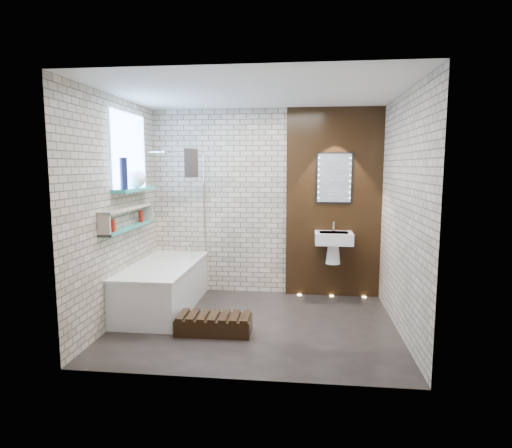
# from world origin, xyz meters

# --- Properties ---
(ground) EXTENTS (3.20, 3.20, 0.00)m
(ground) POSITION_xyz_m (0.00, 0.00, 0.00)
(ground) COLOR black
(ground) RESTS_ON ground
(room_shell) EXTENTS (3.24, 3.20, 2.60)m
(room_shell) POSITION_xyz_m (0.00, 0.00, 1.30)
(room_shell) COLOR #9E927E
(room_shell) RESTS_ON ground
(walnut_panel) EXTENTS (1.30, 0.06, 2.60)m
(walnut_panel) POSITION_xyz_m (0.95, 1.27, 1.30)
(walnut_panel) COLOR black
(walnut_panel) RESTS_ON ground
(clerestory_window) EXTENTS (0.18, 1.00, 0.94)m
(clerestory_window) POSITION_xyz_m (-1.57, 0.35, 1.90)
(clerestory_window) COLOR #7FADE0
(clerestory_window) RESTS_ON room_shell
(display_niche) EXTENTS (0.14, 1.30, 0.26)m
(display_niche) POSITION_xyz_m (-1.53, 0.15, 1.20)
(display_niche) COLOR teal
(display_niche) RESTS_ON room_shell
(bathtub) EXTENTS (0.79, 1.74, 0.70)m
(bathtub) POSITION_xyz_m (-1.22, 0.45, 0.29)
(bathtub) COLOR white
(bathtub) RESTS_ON ground
(bath_screen) EXTENTS (0.01, 0.78, 1.40)m
(bath_screen) POSITION_xyz_m (-0.87, 0.89, 1.28)
(bath_screen) COLOR white
(bath_screen) RESTS_ON bathtub
(towel) EXTENTS (0.10, 0.27, 0.35)m
(towel) POSITION_xyz_m (-0.87, 0.60, 1.85)
(towel) COLOR black
(towel) RESTS_ON bath_screen
(shower_head) EXTENTS (0.18, 0.18, 0.02)m
(shower_head) POSITION_xyz_m (-1.30, 0.95, 2.00)
(shower_head) COLOR silver
(shower_head) RESTS_ON room_shell
(washbasin) EXTENTS (0.50, 0.36, 0.58)m
(washbasin) POSITION_xyz_m (0.95, 1.07, 0.79)
(washbasin) COLOR white
(washbasin) RESTS_ON walnut_panel
(led_mirror) EXTENTS (0.50, 0.02, 0.70)m
(led_mirror) POSITION_xyz_m (0.95, 1.23, 1.65)
(led_mirror) COLOR black
(led_mirror) RESTS_ON walnut_panel
(walnut_step) EXTENTS (0.82, 0.37, 0.18)m
(walnut_step) POSITION_xyz_m (-0.41, -0.30, 0.09)
(walnut_step) COLOR black
(walnut_step) RESTS_ON ground
(niche_bottles) EXTENTS (0.06, 0.89, 0.15)m
(niche_bottles) POSITION_xyz_m (-1.53, 0.08, 1.17)
(niche_bottles) COLOR maroon
(niche_bottles) RESTS_ON display_niche
(sill_vases) EXTENTS (0.22, 0.53, 0.36)m
(sill_vases) POSITION_xyz_m (-1.50, 0.32, 1.66)
(sill_vases) COLOR #15183A
(sill_vases) RESTS_ON clerestory_window
(floor_uplights) EXTENTS (0.96, 0.06, 0.01)m
(floor_uplights) POSITION_xyz_m (0.95, 1.20, 0.01)
(floor_uplights) COLOR #FFD899
(floor_uplights) RESTS_ON ground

